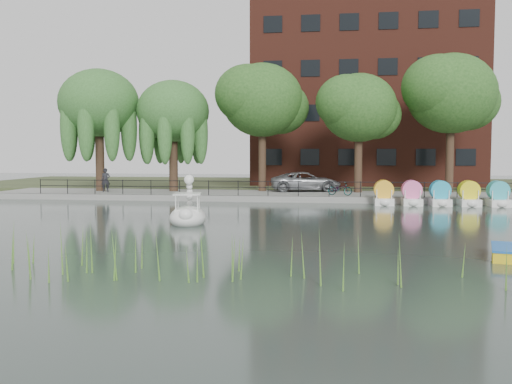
% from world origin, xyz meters
% --- Properties ---
extents(ground_plane, '(120.00, 120.00, 0.00)m').
position_xyz_m(ground_plane, '(0.00, 0.00, 0.00)').
color(ground_plane, '#3E4A46').
extents(promenade, '(40.00, 6.00, 0.40)m').
position_xyz_m(promenade, '(0.00, 16.00, 0.20)').
color(promenade, gray).
rests_on(promenade, ground_plane).
extents(kerb, '(40.00, 0.25, 0.40)m').
position_xyz_m(kerb, '(0.00, 13.05, 0.20)').
color(kerb, gray).
rests_on(kerb, ground_plane).
extents(land_strip, '(60.00, 22.00, 0.36)m').
position_xyz_m(land_strip, '(0.00, 30.00, 0.18)').
color(land_strip, '#47512D').
rests_on(land_strip, ground_plane).
extents(railing, '(32.00, 0.05, 1.00)m').
position_xyz_m(railing, '(0.00, 13.25, 1.15)').
color(railing, black).
rests_on(railing, promenade).
extents(apartment_building, '(20.00, 10.07, 18.00)m').
position_xyz_m(apartment_building, '(7.00, 29.97, 9.36)').
color(apartment_building, '#4C1E16').
rests_on(apartment_building, land_strip).
extents(willow_left, '(5.88, 5.88, 9.01)m').
position_xyz_m(willow_left, '(-13.00, 16.50, 6.87)').
color(willow_left, '#473323').
rests_on(willow_left, promenade).
extents(willow_mid, '(5.32, 5.32, 8.15)m').
position_xyz_m(willow_mid, '(-7.50, 17.00, 6.25)').
color(willow_mid, '#473323').
rests_on(willow_mid, promenade).
extents(broadleaf_center, '(6.00, 6.00, 9.25)m').
position_xyz_m(broadleaf_center, '(-1.00, 18.00, 7.06)').
color(broadleaf_center, '#473323').
rests_on(broadleaf_center, promenade).
extents(broadleaf_right, '(5.40, 5.40, 8.32)m').
position_xyz_m(broadleaf_right, '(6.00, 17.50, 6.39)').
color(broadleaf_right, '#473323').
rests_on(broadleaf_right, promenade).
extents(broadleaf_far, '(6.30, 6.30, 9.71)m').
position_xyz_m(broadleaf_far, '(12.50, 18.50, 7.40)').
color(broadleaf_far, '#473323').
rests_on(broadleaf_far, promenade).
extents(minivan, '(3.82, 6.31, 1.64)m').
position_xyz_m(minivan, '(2.23, 18.04, 1.22)').
color(minivan, gray).
rests_on(minivan, promenade).
extents(bicycle, '(1.22, 1.82, 1.00)m').
position_xyz_m(bicycle, '(4.70, 14.47, 0.90)').
color(bicycle, gray).
rests_on(bicycle, promenade).
extents(pedestrian, '(0.83, 0.69, 1.98)m').
position_xyz_m(pedestrian, '(-12.04, 15.22, 1.39)').
color(pedestrian, black).
rests_on(pedestrian, promenade).
extents(swan_boat, '(2.09, 2.87, 2.22)m').
position_xyz_m(swan_boat, '(-2.26, 1.26, 0.49)').
color(swan_boat, white).
rests_on(swan_boat, ground_plane).
extents(pedal_boat_row, '(7.95, 1.70, 1.40)m').
position_xyz_m(pedal_boat_row, '(10.78, 12.19, 0.61)').
color(pedal_boat_row, white).
rests_on(pedal_boat_row, ground_plane).
extents(yellow_rowboat, '(1.52, 2.27, 0.38)m').
position_xyz_m(yellow_rowboat, '(9.76, -5.67, 0.20)').
color(yellow_rowboat, yellow).
rests_on(yellow_rowboat, ground_plane).
extents(reed_bank, '(24.00, 2.40, 1.20)m').
position_xyz_m(reed_bank, '(2.00, -9.50, 0.60)').
color(reed_bank, '#669938').
rests_on(reed_bank, ground_plane).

